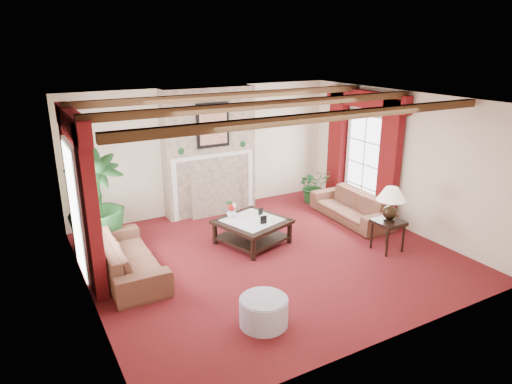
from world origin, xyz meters
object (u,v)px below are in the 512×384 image
sofa_left (127,251)px  ottoman (264,312)px  sofa_right (351,202)px  potted_palm (98,223)px  side_table (387,235)px  coffee_table (252,232)px

sofa_left → ottoman: size_ratio=3.26×
sofa_left → sofa_right: size_ratio=1.06×
potted_palm → side_table: potted_palm is taller
side_table → ottoman: 3.20m
sofa_right → coffee_table: (-2.39, -0.03, -0.16)m
sofa_right → side_table: 1.52m
potted_palm → coffee_table: size_ratio=1.73×
sofa_left → potted_palm: (-0.21, 1.21, 0.09)m
sofa_right → potted_palm: bearing=-100.3°
coffee_table → side_table: (1.98, -1.43, 0.05)m
sofa_left → potted_palm: potted_palm is taller
coffee_table → potted_palm: bearing=137.8°
potted_palm → ottoman: size_ratio=3.00×
sofa_right → ottoman: sofa_right is taller
coffee_table → sofa_left: bearing=163.9°
ottoman → coffee_table: bearing=64.6°
sofa_left → coffee_table: (2.31, 0.06, -0.18)m
potted_palm → coffee_table: potted_palm is taller
side_table → potted_palm: bearing=150.1°
coffee_table → side_table: side_table is taller
potted_palm → ottoman: potted_palm is taller
sofa_left → side_table: 4.50m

